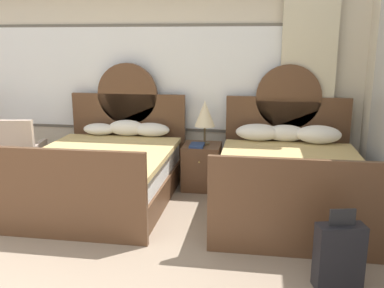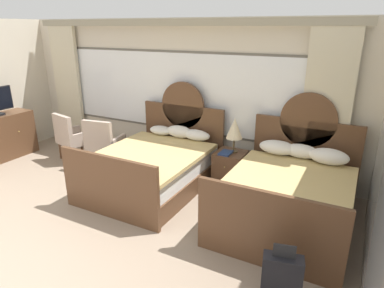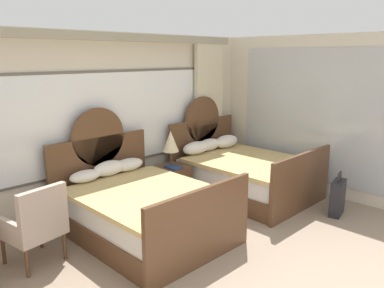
# 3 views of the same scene
# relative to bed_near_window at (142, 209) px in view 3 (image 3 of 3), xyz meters

# --- Properties ---
(wall_back_window) EXTENTS (6.89, 0.22, 2.70)m
(wall_back_window) POSITION_rel_bed_near_window_xyz_m (-0.25, 1.15, 1.03)
(wall_back_window) COLOR beige
(wall_back_window) RESTS_ON ground_plane
(wall_right_mirror) EXTENTS (0.08, 4.90, 2.70)m
(wall_right_mirror) POSITION_rel_bed_near_window_xyz_m (3.22, -1.28, 0.98)
(wall_right_mirror) COLOR beige
(wall_right_mirror) RESTS_ON ground_plane
(bed_near_window) EXTENTS (1.63, 2.15, 1.62)m
(bed_near_window) POSITION_rel_bed_near_window_xyz_m (0.00, 0.00, 0.00)
(bed_near_window) COLOR brown
(bed_near_window) RESTS_ON ground_plane
(bed_near_mirror) EXTENTS (1.63, 2.15, 1.62)m
(bed_near_mirror) POSITION_rel_bed_near_window_xyz_m (2.20, 0.01, 0.01)
(bed_near_mirror) COLOR brown
(bed_near_mirror) RESTS_ON ground_plane
(nightstand_between_beds) EXTENTS (0.49, 0.51, 0.59)m
(nightstand_between_beds) POSITION_rel_bed_near_window_xyz_m (1.10, 0.63, -0.07)
(nightstand_between_beds) COLOR brown
(nightstand_between_beds) RESTS_ON ground_plane
(table_lamp_on_nightstand) EXTENTS (0.27, 0.27, 0.58)m
(table_lamp_on_nightstand) POSITION_rel_bed_near_window_xyz_m (1.13, 0.68, 0.63)
(table_lamp_on_nightstand) COLOR brown
(table_lamp_on_nightstand) RESTS_ON nightstand_between_beds
(book_on_nightstand) EXTENTS (0.18, 0.26, 0.03)m
(book_on_nightstand) POSITION_rel_bed_near_window_xyz_m (1.05, 0.53, 0.24)
(book_on_nightstand) COLOR navy
(book_on_nightstand) RESTS_ON nightstand_between_beds
(armchair_by_window_left) EXTENTS (0.67, 0.67, 0.95)m
(armchair_by_window_left) POSITION_rel_bed_near_window_xyz_m (-1.30, 0.25, 0.14)
(armchair_by_window_left) COLOR #B29E8E
(armchair_by_window_left) RESTS_ON ground_plane
(suitcase_on_floor) EXTENTS (0.40, 0.24, 0.67)m
(suitcase_on_floor) POSITION_rel_bed_near_window_xyz_m (2.49, -1.55, -0.09)
(suitcase_on_floor) COLOR black
(suitcase_on_floor) RESTS_ON ground_plane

